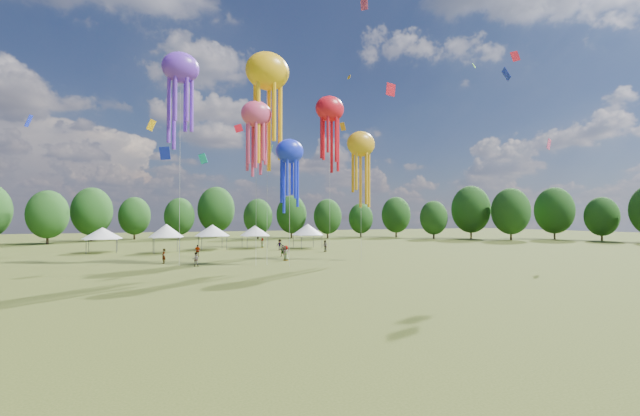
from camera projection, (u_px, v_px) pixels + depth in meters
name	position (u px, v px, depth m)	size (l,w,h in m)	color
ground	(505.00, 337.00, 18.75)	(300.00, 300.00, 0.00)	#384416
spectator_near	(196.00, 259.00, 46.03)	(0.74, 0.58, 1.52)	gray
spectators_far	(273.00, 248.00, 62.02)	(24.46, 24.35, 1.83)	gray
festival_tents	(213.00, 231.00, 69.29)	(37.49, 9.95, 4.34)	#47474C
show_kites	(292.00, 119.00, 55.98)	(30.84, 25.17, 26.29)	#E14270
small_kites	(262.00, 28.00, 57.46)	(68.40, 56.37, 44.21)	#E14270
treeline	(203.00, 210.00, 74.57)	(201.57, 95.24, 13.43)	#38281C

